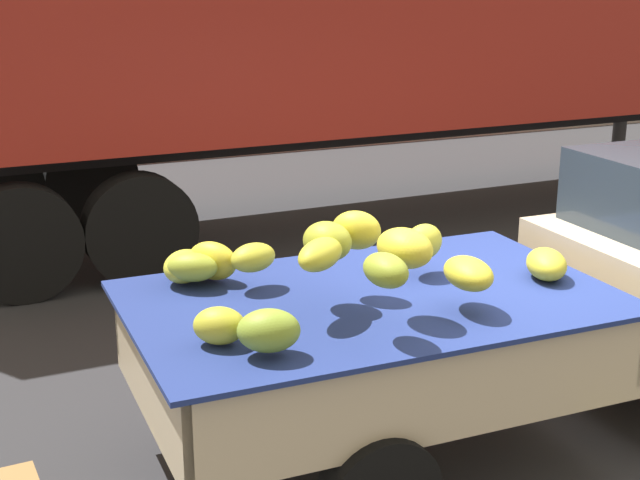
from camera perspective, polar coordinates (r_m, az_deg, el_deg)
The scene contains 4 objects.
ground at distance 6.36m, azimuth 12.87°, elevation -10.86°, with size 220.00×220.00×0.00m, color #28282B.
curb_strip at distance 14.73m, azimuth -9.48°, elevation 5.52°, with size 80.00×0.80×0.16m, color gray.
pickup_truck at distance 6.36m, azimuth 19.01°, elevation -2.69°, with size 4.97×1.80×1.70m.
semi_trailer at distance 10.80m, azimuth 5.55°, elevation 14.79°, with size 12.04×2.81×3.95m.
Camera 1 is at (-3.46, -4.47, 2.91)m, focal length 50.61 mm.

